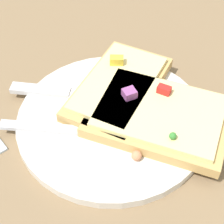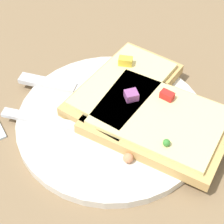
% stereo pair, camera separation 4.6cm
% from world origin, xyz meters
% --- Properties ---
extents(ground_plane, '(4.00, 4.00, 0.00)m').
position_xyz_m(ground_plane, '(0.00, 0.00, 0.00)').
color(ground_plane, '#7F6647').
extents(plate, '(0.24, 0.24, 0.01)m').
position_xyz_m(plate, '(0.00, 0.00, 0.01)').
color(plate, silver).
rests_on(plate, ground).
extents(fork, '(0.17, 0.17, 0.01)m').
position_xyz_m(fork, '(0.03, 0.01, 0.01)').
color(fork, silver).
rests_on(fork, plate).
extents(knife, '(0.16, 0.16, 0.01)m').
position_xyz_m(knife, '(0.01, -0.06, 0.01)').
color(knife, silver).
rests_on(knife, plate).
extents(pizza_slice_main, '(0.19, 0.20, 0.03)m').
position_xyz_m(pizza_slice_main, '(-0.04, 0.04, 0.02)').
color(pizza_slice_main, tan).
rests_on(pizza_slice_main, plate).
extents(pizza_slice_corner, '(0.18, 0.15, 0.03)m').
position_xyz_m(pizza_slice_corner, '(-0.03, -0.03, 0.02)').
color(pizza_slice_corner, tan).
rests_on(pizza_slice_corner, plate).
extents(crumb_scatter, '(0.03, 0.02, 0.01)m').
position_xyz_m(crumb_scatter, '(0.02, 0.07, 0.02)').
color(crumb_scatter, tan).
rests_on(crumb_scatter, plate).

